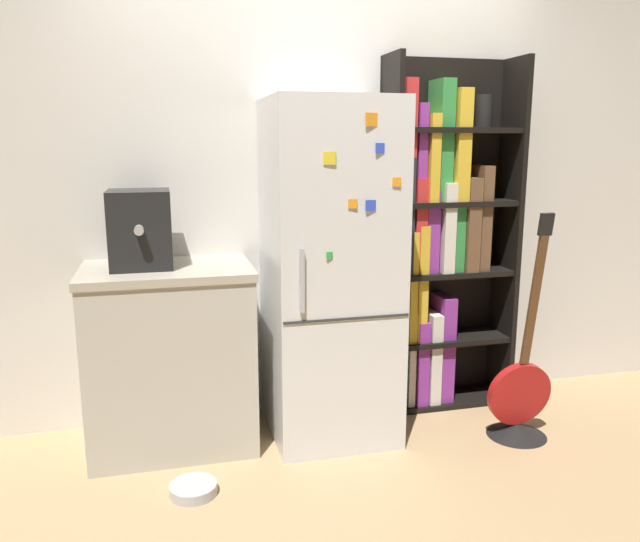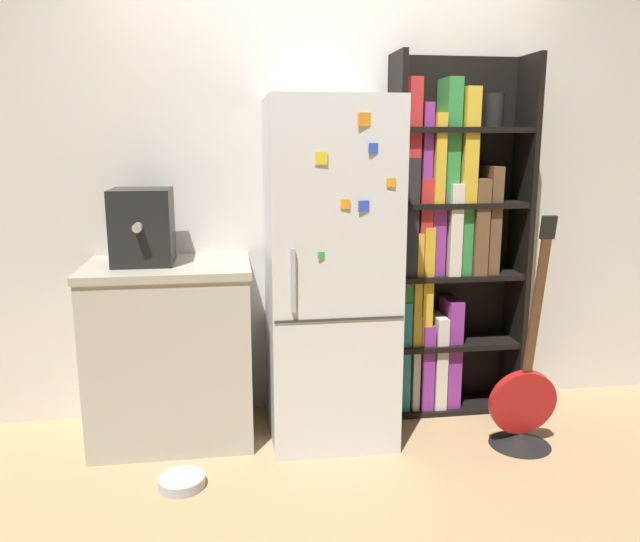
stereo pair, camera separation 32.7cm
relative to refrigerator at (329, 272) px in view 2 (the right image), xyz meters
The scene contains 8 objects.
ground_plane 0.89m from the refrigerator, 89.99° to the right, with size 16.00×16.00×0.00m, color tan.
wall_back 0.55m from the refrigerator, 90.00° to the left, with size 8.00×0.05×2.60m.
refrigerator is the anchor object (origin of this frame).
bookshelf 0.73m from the refrigerator, 16.56° to the left, with size 0.77×0.30×2.01m.
kitchen_counter 0.92m from the refrigerator, behind, with size 0.83×0.59×0.94m.
espresso_machine 0.97m from the refrigerator, behind, with size 0.29×0.37×0.38m.
guitar 1.24m from the refrigerator, 19.15° to the right, with size 0.35×0.32×1.21m.
pet_bowl 1.24m from the refrigerator, 147.42° to the right, with size 0.22×0.22×0.05m.
Camera 2 is at (-0.51, -3.02, 1.54)m, focal length 35.00 mm.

